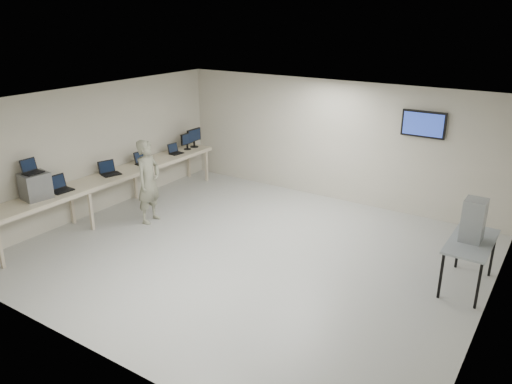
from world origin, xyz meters
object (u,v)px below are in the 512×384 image
Objects in this scene: workbench at (113,178)px; soldier at (149,182)px; side_table at (471,245)px; equipment_box at (35,186)px.

soldier reaches higher than workbench.
side_table is at bearing 7.50° from workbench.
soldier is at bearing 5.62° from workbench.
workbench is 4.35× the size of side_table.
equipment_box reaches higher than workbench.
equipment_box is (-0.06, -1.80, 0.32)m from workbench.
equipment_box is 7.76m from side_table.
workbench is 7.25m from side_table.
equipment_box is 0.28× the size of soldier.
equipment_box is at bearing -159.26° from side_table.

